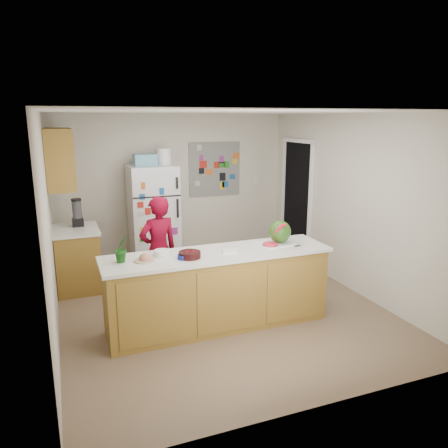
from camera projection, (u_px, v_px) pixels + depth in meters
name	position (u px, v px, depth m)	size (l,w,h in m)	color
floor	(219.00, 307.00, 5.79)	(4.00, 4.50, 0.02)	brown
wall_back	(174.00, 188.00, 7.54)	(4.00, 0.02, 2.50)	beige
wall_left	(48.00, 229.00, 4.79)	(0.02, 4.50, 2.50)	beige
wall_right	(352.00, 203.00, 6.20)	(0.02, 4.50, 2.50)	beige
ceiling	(219.00, 111.00, 5.20)	(4.00, 4.50, 0.02)	white
doorway	(297.00, 202.00, 7.56)	(0.03, 0.85, 2.04)	black
peninsula_base	(218.00, 291.00, 5.16)	(2.60, 0.62, 0.88)	brown
peninsula_top	(218.00, 254.00, 5.05)	(2.68, 0.70, 0.04)	silver
side_counter_base	(78.00, 260.00, 6.32)	(0.60, 0.80, 0.86)	brown
side_counter_top	(75.00, 230.00, 6.22)	(0.64, 0.84, 0.04)	silver
upper_cabinets	(59.00, 158.00, 5.89)	(0.35, 1.00, 0.80)	brown
refrigerator	(153.00, 217.00, 7.14)	(0.75, 0.70, 1.70)	silver
fridge_top_bin	(145.00, 160.00, 6.88)	(0.35, 0.28, 0.18)	#5999B2
photo_collage	(215.00, 169.00, 7.71)	(0.95, 0.01, 0.95)	slate
person	(159.00, 250.00, 5.77)	(0.53, 0.35, 1.46)	maroon
blender_appliance	(77.00, 213.00, 6.31)	(0.13, 0.13, 0.38)	black
cutting_board	(276.00, 244.00, 5.37)	(0.42, 0.32, 0.01)	white
watermelon	(280.00, 232.00, 5.38)	(0.27, 0.27, 0.27)	#315E14
watermelon_slice	(270.00, 244.00, 5.29)	(0.18, 0.18, 0.02)	red
cherry_bowl	(190.00, 255.00, 4.84)	(0.25, 0.25, 0.07)	black
white_bowl	(162.00, 253.00, 4.93)	(0.18, 0.18, 0.06)	white
cobalt_bowl	(183.00, 257.00, 4.80)	(0.13, 0.13, 0.05)	navy
plate	(145.00, 260.00, 4.74)	(0.23, 0.23, 0.02)	beige
paper_towel	(230.00, 251.00, 5.06)	(0.17, 0.15, 0.02)	silver
keys	(298.00, 246.00, 5.28)	(0.09, 0.04, 0.01)	gray
potted_plant	(121.00, 248.00, 4.68)	(0.17, 0.13, 0.30)	#153A0F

